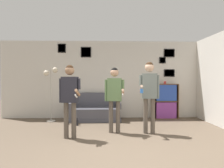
{
  "coord_description": "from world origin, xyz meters",
  "views": [
    {
      "loc": [
        -0.38,
        -3.36,
        1.37
      ],
      "look_at": [
        -0.23,
        1.83,
        1.24
      ],
      "focal_mm": 32.0,
      "sensor_mm": 36.0,
      "label": 1
    }
  ],
  "objects_px": {
    "couch": "(95,111)",
    "bottle_on_floor": "(77,123)",
    "person_player_foreground_left": "(70,93)",
    "bookshelf": "(165,101)",
    "person_player_foreground_center": "(114,93)",
    "floor_lamp": "(51,82)",
    "person_watcher_holding_cup": "(149,89)",
    "drinking_cup": "(165,83)"
  },
  "relations": [
    {
      "from": "bookshelf",
      "to": "person_player_foreground_left",
      "type": "distance_m",
      "value": 3.68
    },
    {
      "from": "bookshelf",
      "to": "drinking_cup",
      "type": "relative_size",
      "value": 12.85
    },
    {
      "from": "drinking_cup",
      "to": "couch",
      "type": "bearing_deg",
      "value": -175.31
    },
    {
      "from": "bookshelf",
      "to": "person_watcher_holding_cup",
      "type": "bearing_deg",
      "value": -117.48
    },
    {
      "from": "couch",
      "to": "person_player_foreground_center",
      "type": "distance_m",
      "value": 1.83
    },
    {
      "from": "person_player_foreground_center",
      "to": "person_player_foreground_left",
      "type": "bearing_deg",
      "value": -156.28
    },
    {
      "from": "person_player_foreground_left",
      "to": "person_player_foreground_center",
      "type": "distance_m",
      "value": 1.15
    },
    {
      "from": "floor_lamp",
      "to": "bottle_on_floor",
      "type": "distance_m",
      "value": 1.62
    },
    {
      "from": "couch",
      "to": "bookshelf",
      "type": "xyz_separation_m",
      "value": [
        2.42,
        0.2,
        0.3
      ]
    },
    {
      "from": "bookshelf",
      "to": "person_player_foreground_center",
      "type": "distance_m",
      "value": 2.59
    },
    {
      "from": "person_player_foreground_center",
      "to": "drinking_cup",
      "type": "xyz_separation_m",
      "value": [
        1.82,
        1.77,
        0.23
      ]
    },
    {
      "from": "person_player_foreground_center",
      "to": "person_watcher_holding_cup",
      "type": "xyz_separation_m",
      "value": [
        0.87,
        -0.1,
        0.1
      ]
    },
    {
      "from": "couch",
      "to": "floor_lamp",
      "type": "bearing_deg",
      "value": -172.37
    },
    {
      "from": "person_player_foreground_left",
      "to": "person_watcher_holding_cup",
      "type": "height_order",
      "value": "person_watcher_holding_cup"
    },
    {
      "from": "bottle_on_floor",
      "to": "person_player_foreground_center",
      "type": "bearing_deg",
      "value": -36.83
    },
    {
      "from": "bookshelf",
      "to": "person_player_foreground_center",
      "type": "xyz_separation_m",
      "value": [
        -1.84,
        -1.77,
        0.42
      ]
    },
    {
      "from": "couch",
      "to": "bottle_on_floor",
      "type": "height_order",
      "value": "couch"
    },
    {
      "from": "couch",
      "to": "person_player_foreground_left",
      "type": "bearing_deg",
      "value": -103.19
    },
    {
      "from": "floor_lamp",
      "to": "person_player_foreground_left",
      "type": "relative_size",
      "value": 1.03
    },
    {
      "from": "bottle_on_floor",
      "to": "drinking_cup",
      "type": "relative_size",
      "value": 2.38
    },
    {
      "from": "bookshelf",
      "to": "person_player_foreground_left",
      "type": "bearing_deg",
      "value": -142.34
    },
    {
      "from": "couch",
      "to": "person_player_foreground_left",
      "type": "distance_m",
      "value": 2.22
    },
    {
      "from": "person_watcher_holding_cup",
      "to": "floor_lamp",
      "type": "bearing_deg",
      "value": 152.43
    },
    {
      "from": "person_player_foreground_left",
      "to": "person_watcher_holding_cup",
      "type": "xyz_separation_m",
      "value": [
        1.92,
        0.36,
        0.08
      ]
    },
    {
      "from": "person_player_foreground_left",
      "to": "bookshelf",
      "type": "bearing_deg",
      "value": 37.66
    },
    {
      "from": "person_player_foreground_left",
      "to": "bottle_on_floor",
      "type": "distance_m",
      "value": 1.58
    },
    {
      "from": "couch",
      "to": "person_watcher_holding_cup",
      "type": "xyz_separation_m",
      "value": [
        1.44,
        -1.68,
        0.83
      ]
    },
    {
      "from": "drinking_cup",
      "to": "person_player_foreground_center",
      "type": "bearing_deg",
      "value": -135.79
    },
    {
      "from": "couch",
      "to": "person_watcher_holding_cup",
      "type": "bearing_deg",
      "value": -49.42
    },
    {
      "from": "couch",
      "to": "person_player_foreground_center",
      "type": "relative_size",
      "value": 1.0
    },
    {
      "from": "floor_lamp",
      "to": "bottle_on_floor",
      "type": "height_order",
      "value": "floor_lamp"
    },
    {
      "from": "floor_lamp",
      "to": "drinking_cup",
      "type": "height_order",
      "value": "floor_lamp"
    },
    {
      "from": "floor_lamp",
      "to": "person_player_foreground_center",
      "type": "relative_size",
      "value": 1.05
    },
    {
      "from": "floor_lamp",
      "to": "couch",
      "type": "bearing_deg",
      "value": 7.63
    },
    {
      "from": "bookshelf",
      "to": "person_player_foreground_center",
      "type": "bearing_deg",
      "value": -136.14
    },
    {
      "from": "person_player_foreground_left",
      "to": "person_watcher_holding_cup",
      "type": "distance_m",
      "value": 1.95
    },
    {
      "from": "person_player_foreground_left",
      "to": "bottle_on_floor",
      "type": "relative_size",
      "value": 7.64
    },
    {
      "from": "person_watcher_holding_cup",
      "to": "drinking_cup",
      "type": "xyz_separation_m",
      "value": [
        0.95,
        1.88,
        0.13
      ]
    },
    {
      "from": "floor_lamp",
      "to": "bookshelf",
      "type": "bearing_deg",
      "value": 5.74
    },
    {
      "from": "person_player_foreground_left",
      "to": "person_player_foreground_center",
      "type": "height_order",
      "value": "person_player_foreground_left"
    },
    {
      "from": "bookshelf",
      "to": "bottle_on_floor",
      "type": "bearing_deg",
      "value": -161.5
    },
    {
      "from": "drinking_cup",
      "to": "bookshelf",
      "type": "bearing_deg",
      "value": -2.08
    }
  ]
}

